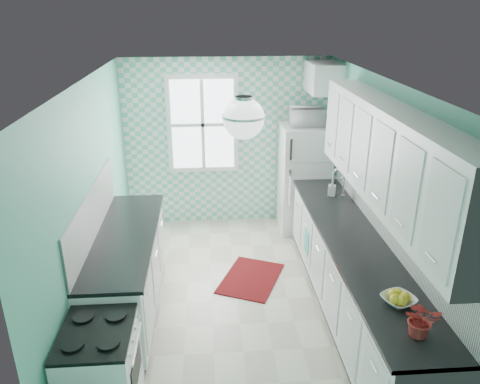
{
  "coord_description": "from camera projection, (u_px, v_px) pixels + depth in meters",
  "views": [
    {
      "loc": [
        -0.31,
        -4.53,
        3.19
      ],
      "look_at": [
        0.05,
        0.25,
        1.25
      ],
      "focal_mm": 35.0,
      "sensor_mm": 36.0,
      "label": 1
    }
  ],
  "objects": [
    {
      "name": "floor",
      "position": [
        237.0,
        301.0,
        5.41
      ],
      "size": [
        3.0,
        4.4,
        0.02
      ],
      "primitive_type": "cube",
      "color": "beige",
      "rests_on": "ground"
    },
    {
      "name": "ceiling",
      "position": [
        237.0,
        80.0,
        4.46
      ],
      "size": [
        3.0,
        4.4,
        0.02
      ],
      "primitive_type": "cube",
      "color": "white",
      "rests_on": "wall_back"
    },
    {
      "name": "wall_back",
      "position": [
        227.0,
        143.0,
        6.98
      ],
      "size": [
        3.0,
        0.02,
        2.5
      ],
      "primitive_type": "cube",
      "color": "#55AD93",
      "rests_on": "floor"
    },
    {
      "name": "wall_front",
      "position": [
        262.0,
        341.0,
        2.89
      ],
      "size": [
        3.0,
        0.02,
        2.5
      ],
      "primitive_type": "cube",
      "color": "#55AD93",
      "rests_on": "floor"
    },
    {
      "name": "wall_left",
      "position": [
        91.0,
        205.0,
        4.83
      ],
      "size": [
        0.02,
        4.4,
        2.5
      ],
      "primitive_type": "cube",
      "color": "#55AD93",
      "rests_on": "floor"
    },
    {
      "name": "wall_right",
      "position": [
        377.0,
        197.0,
        5.04
      ],
      "size": [
        0.02,
        4.4,
        2.5
      ],
      "primitive_type": "cube",
      "color": "#55AD93",
      "rests_on": "floor"
    },
    {
      "name": "accent_wall",
      "position": [
        227.0,
        143.0,
        6.96
      ],
      "size": [
        3.0,
        0.01,
        2.5
      ],
      "primitive_type": "cube",
      "color": "#66C6A7",
      "rests_on": "wall_back"
    },
    {
      "name": "window",
      "position": [
        203.0,
        125.0,
        6.79
      ],
      "size": [
        1.04,
        0.05,
        1.44
      ],
      "color": "white",
      "rests_on": "wall_back"
    },
    {
      "name": "backsplash_right",
      "position": [
        388.0,
        217.0,
        4.69
      ],
      "size": [
        0.02,
        3.6,
        0.51
      ],
      "primitive_type": "cube",
      "color": "white",
      "rests_on": "wall_right"
    },
    {
      "name": "backsplash_left",
      "position": [
        93.0,
        213.0,
        4.78
      ],
      "size": [
        0.02,
        2.15,
        0.51
      ],
      "primitive_type": "cube",
      "color": "white",
      "rests_on": "wall_left"
    },
    {
      "name": "upper_cabinets_right",
      "position": [
        389.0,
        157.0,
        4.23
      ],
      "size": [
        0.33,
        3.2,
        0.9
      ],
      "primitive_type": "cube",
      "color": "white",
      "rests_on": "wall_right"
    },
    {
      "name": "upper_cabinet_fridge",
      "position": [
        323.0,
        78.0,
        6.34
      ],
      "size": [
        0.4,
        0.74,
        0.4
      ],
      "primitive_type": "cube",
      "color": "white",
      "rests_on": "wall_right"
    },
    {
      "name": "ceiling_light",
      "position": [
        244.0,
        118.0,
        3.79
      ],
      "size": [
        0.34,
        0.34,
        0.35
      ],
      "color": "silver",
      "rests_on": "ceiling"
    },
    {
      "name": "base_cabinets_right",
      "position": [
        353.0,
        282.0,
        4.95
      ],
      "size": [
        0.6,
        3.6,
        0.9
      ],
      "primitive_type": "cube",
      "color": "white",
      "rests_on": "floor"
    },
    {
      "name": "countertop_right",
      "position": [
        356.0,
        243.0,
        4.77
      ],
      "size": [
        0.63,
        3.6,
        0.04
      ],
      "primitive_type": "cube",
      "color": "black",
      "rests_on": "base_cabinets_right"
    },
    {
      "name": "base_cabinets_left",
      "position": [
        128.0,
        275.0,
        5.08
      ],
      "size": [
        0.6,
        2.15,
        0.9
      ],
      "primitive_type": "cube",
      "color": "white",
      "rests_on": "floor"
    },
    {
      "name": "countertop_left",
      "position": [
        125.0,
        236.0,
        4.91
      ],
      "size": [
        0.63,
        2.15,
        0.04
      ],
      "primitive_type": "cube",
      "color": "black",
      "rests_on": "base_cabinets_left"
    },
    {
      "name": "fridge",
      "position": [
        304.0,
        179.0,
        6.87
      ],
      "size": [
        0.69,
        0.69,
        1.59
      ],
      "rotation": [
        0.0,
        0.0,
        0.06
      ],
      "color": "white",
      "rests_on": "floor"
    },
    {
      "name": "stove",
      "position": [
        101.0,
        373.0,
        3.74
      ],
      "size": [
        0.56,
        0.7,
        0.84
      ],
      "rotation": [
        0.0,
        0.0,
        -0.03
      ],
      "color": "silver",
      "rests_on": "floor"
    },
    {
      "name": "sink",
      "position": [
        330.0,
        199.0,
        5.79
      ],
      "size": [
        0.44,
        0.37,
        0.53
      ],
      "rotation": [
        0.0,
        0.0,
        0.03
      ],
      "color": "silver",
      "rests_on": "countertop_right"
    },
    {
      "name": "rug",
      "position": [
        251.0,
        278.0,
        5.82
      ],
      "size": [
        0.94,
        1.08,
        0.01
      ],
      "primitive_type": "cube",
      "rotation": [
        0.0,
        0.0,
        -0.41
      ],
      "color": "maroon",
      "rests_on": "floor"
    },
    {
      "name": "dish_towel",
      "position": [
        307.0,
        242.0,
        5.72
      ],
      "size": [
        0.08,
        0.2,
        0.31
      ],
      "primitive_type": "cube",
      "rotation": [
        0.0,
        0.0,
        -0.35
      ],
      "color": "#4DA597",
      "rests_on": "base_cabinets_right"
    },
    {
      "name": "fruit_bowl",
      "position": [
        399.0,
        300.0,
        3.76
      ],
      "size": [
        0.34,
        0.34,
        0.06
      ],
      "primitive_type": "imported",
      "rotation": [
        0.0,
        0.0,
        0.42
      ],
      "color": "white",
      "rests_on": "countertop_right"
    },
    {
      "name": "potted_plant",
      "position": [
        422.0,
        319.0,
        3.36
      ],
      "size": [
        0.3,
        0.27,
        0.28
      ],
      "primitive_type": "imported",
      "rotation": [
        0.0,
        0.0,
        -0.24
      ],
      "color": "red",
      "rests_on": "countertop_right"
    },
    {
      "name": "soap_bottle",
      "position": [
        332.0,
        188.0,
        5.85
      ],
      "size": [
        0.11,
        0.12,
        0.2
      ],
      "primitive_type": "imported",
      "rotation": [
        0.0,
        0.0,
        -0.33
      ],
      "color": "#94B5C6",
      "rests_on": "countertop_right"
    },
    {
      "name": "microwave",
      "position": [
        307.0,
        117.0,
        6.52
      ],
      "size": [
        0.49,
        0.35,
        0.26
      ],
      "primitive_type": "imported",
      "rotation": [
        0.0,
        0.0,
        3.08
      ],
      "color": "silver",
      "rests_on": "fridge"
    }
  ]
}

